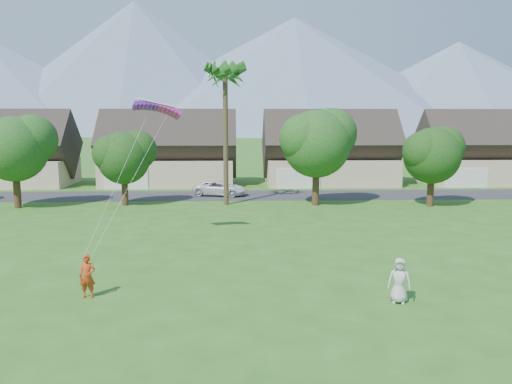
{
  "coord_description": "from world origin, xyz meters",
  "views": [
    {
      "loc": [
        -0.95,
        -15.8,
        7.52
      ],
      "look_at": [
        0.0,
        10.0,
        3.8
      ],
      "focal_mm": 35.0,
      "sensor_mm": 36.0,
      "label": 1
    }
  ],
  "objects_px": {
    "watcher": "(399,280)",
    "parked_car": "(220,188)",
    "parafoil_kite": "(157,107)",
    "kite_flyer": "(87,276)"
  },
  "relations": [
    {
      "from": "watcher",
      "to": "kite_flyer",
      "type": "bearing_deg",
      "value": -165.92
    },
    {
      "from": "watcher",
      "to": "parafoil_kite",
      "type": "relative_size",
      "value": 0.63
    },
    {
      "from": "kite_flyer",
      "to": "parked_car",
      "type": "height_order",
      "value": "kite_flyer"
    },
    {
      "from": "parked_car",
      "to": "parafoil_kite",
      "type": "relative_size",
      "value": 1.77
    },
    {
      "from": "kite_flyer",
      "to": "parked_car",
      "type": "relative_size",
      "value": 0.35
    },
    {
      "from": "parked_car",
      "to": "parafoil_kite",
      "type": "bearing_deg",
      "value": -175.81
    },
    {
      "from": "watcher",
      "to": "parked_car",
      "type": "xyz_separation_m",
      "value": [
        -8.45,
        30.15,
        -0.21
      ]
    },
    {
      "from": "kite_flyer",
      "to": "watcher",
      "type": "height_order",
      "value": "watcher"
    },
    {
      "from": "kite_flyer",
      "to": "parked_car",
      "type": "bearing_deg",
      "value": 82.68
    },
    {
      "from": "parked_car",
      "to": "watcher",
      "type": "bearing_deg",
      "value": -151.12
    }
  ]
}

